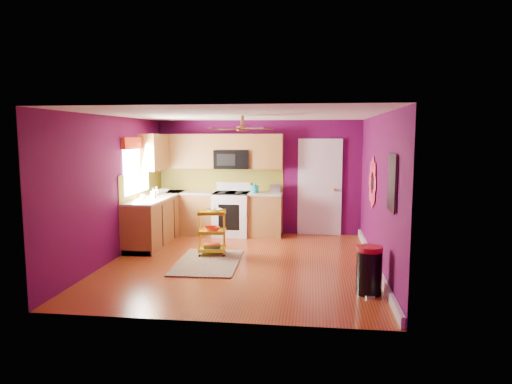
# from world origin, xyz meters

# --- Properties ---
(ground) EXTENTS (5.00, 5.00, 0.00)m
(ground) POSITION_xyz_m (0.00, 0.00, 0.00)
(ground) COLOR maroon
(ground) RESTS_ON ground
(room_envelope) EXTENTS (4.54, 5.04, 2.52)m
(room_envelope) POSITION_xyz_m (0.03, 0.00, 1.63)
(room_envelope) COLOR #550944
(room_envelope) RESTS_ON ground
(lower_cabinets) EXTENTS (2.81, 2.31, 0.94)m
(lower_cabinets) POSITION_xyz_m (-1.35, 1.82, 0.43)
(lower_cabinets) COLOR brown
(lower_cabinets) RESTS_ON ground
(electric_range) EXTENTS (0.76, 0.66, 1.13)m
(electric_range) POSITION_xyz_m (-0.55, 2.17, 0.48)
(electric_range) COLOR white
(electric_range) RESTS_ON ground
(upper_cabinetry) EXTENTS (2.80, 2.30, 1.26)m
(upper_cabinetry) POSITION_xyz_m (-1.24, 2.17, 1.80)
(upper_cabinetry) COLOR brown
(upper_cabinetry) RESTS_ON ground
(left_window) EXTENTS (0.08, 1.35, 1.08)m
(left_window) POSITION_xyz_m (-2.22, 1.05, 1.74)
(left_window) COLOR white
(left_window) RESTS_ON ground
(panel_door) EXTENTS (0.95, 0.11, 2.15)m
(panel_door) POSITION_xyz_m (1.35, 2.47, 1.02)
(panel_door) COLOR white
(panel_door) RESTS_ON ground
(right_wall_art) EXTENTS (0.04, 2.74, 1.04)m
(right_wall_art) POSITION_xyz_m (2.23, -0.34, 1.44)
(right_wall_art) COLOR black
(right_wall_art) RESTS_ON ground
(ceiling_fan) EXTENTS (1.01, 1.01, 0.26)m
(ceiling_fan) POSITION_xyz_m (0.00, 0.20, 2.29)
(ceiling_fan) COLOR #BF8C3F
(ceiling_fan) RESTS_ON ground
(shag_rug) EXTENTS (1.11, 1.74, 0.02)m
(shag_rug) POSITION_xyz_m (-0.56, -0.06, 0.01)
(shag_rug) COLOR #301F10
(shag_rug) RESTS_ON ground
(rolling_cart) EXTENTS (0.53, 0.42, 0.89)m
(rolling_cart) POSITION_xyz_m (-0.59, 0.43, 0.46)
(rolling_cart) COLOR yellow
(rolling_cart) RESTS_ON ground
(trash_can) EXTENTS (0.45, 0.45, 0.67)m
(trash_can) POSITION_xyz_m (1.98, -1.30, 0.33)
(trash_can) COLOR black
(trash_can) RESTS_ON ground
(teal_kettle) EXTENTS (0.18, 0.18, 0.21)m
(teal_kettle) POSITION_xyz_m (-0.05, 2.19, 1.02)
(teal_kettle) COLOR #15A1A1
(teal_kettle) RESTS_ON lower_cabinets
(toaster) EXTENTS (0.22, 0.15, 0.18)m
(toaster) POSITION_xyz_m (0.40, 2.26, 1.03)
(toaster) COLOR beige
(toaster) RESTS_ON lower_cabinets
(soap_bottle_a) EXTENTS (0.09, 0.09, 0.20)m
(soap_bottle_a) POSITION_xyz_m (-1.91, 1.07, 1.04)
(soap_bottle_a) COLOR #EA3F72
(soap_bottle_a) RESTS_ON lower_cabinets
(soap_bottle_b) EXTENTS (0.14, 0.14, 0.18)m
(soap_bottle_b) POSITION_xyz_m (-2.01, 1.55, 1.03)
(soap_bottle_b) COLOR white
(soap_bottle_b) RESTS_ON lower_cabinets
(counter_dish) EXTENTS (0.29, 0.29, 0.07)m
(counter_dish) POSITION_xyz_m (-2.01, 1.97, 0.98)
(counter_dish) COLOR white
(counter_dish) RESTS_ON lower_cabinets
(counter_cup) EXTENTS (0.11, 0.11, 0.09)m
(counter_cup) POSITION_xyz_m (-2.08, 0.96, 0.98)
(counter_cup) COLOR white
(counter_cup) RESTS_ON lower_cabinets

